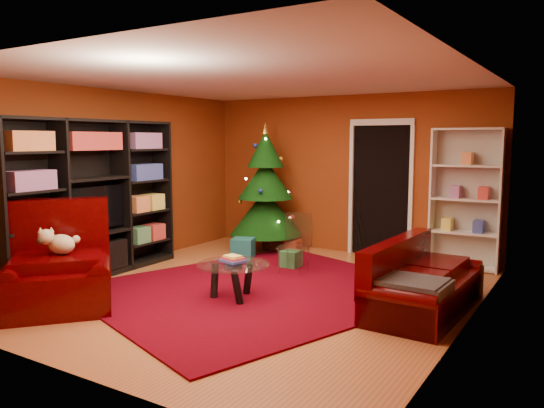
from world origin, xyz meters
The scene contains 18 objects.
floor centered at (0.00, 0.00, -0.03)m, with size 5.00×5.50×0.05m, color #A3582C.
ceiling centered at (0.00, 0.00, 2.62)m, with size 5.00×5.50×0.05m, color silver.
wall_back centered at (0.00, 2.77, 1.30)m, with size 5.00×0.05×2.60m, color maroon.
wall_left centered at (-2.52, 0.00, 1.30)m, with size 0.05×5.50×2.60m, color maroon.
wall_right centered at (2.52, 0.00, 1.30)m, with size 0.05×5.50×2.60m, color maroon.
doorway centered at (0.60, 2.73, 1.05)m, with size 1.06×0.60×2.16m, color black, non-canonical shape.
rug centered at (0.03, 0.03, 0.01)m, with size 3.35×3.90×0.02m, color #5A000E.
media_unit centered at (-2.27, -0.57, 1.07)m, with size 0.43×2.80×2.14m, color black, non-canonical shape.
christmas_tree centered at (-1.21, 2.15, 1.06)m, with size 1.22×1.22×2.18m, color black, non-canonical shape.
gift_box_teal centered at (-1.14, 1.37, 0.17)m, with size 0.33×0.33×0.33m, color #186970.
gift_box_green centered at (-0.20, 1.26, 0.13)m, with size 0.26×0.26×0.26m, color #276A39.
gift_box_red centered at (-0.66, 2.13, 0.12)m, with size 0.24×0.24×0.24m, color maroon.
white_bookshelf centered at (1.95, 2.57, 1.02)m, with size 0.97×0.35×2.09m, color white, non-canonical shape.
armchair centered at (-1.49, -1.72, 0.48)m, with size 1.23×1.23×0.96m, color #310002, non-canonical shape.
dog centered at (-1.50, -1.65, 0.71)m, with size 0.40×0.30×0.31m, color beige, non-canonical shape.
sofa centered at (2.02, 0.32, 0.39)m, with size 1.83×0.82×0.79m, color #310002, non-canonical shape.
coffee_table centered at (-0.01, -0.44, 0.22)m, with size 0.85×0.85×0.53m, color gray, non-canonical shape.
acrylic_chair centered at (0.00, 0.99, 0.38)m, with size 0.39×0.43×0.76m, color #66605B, non-canonical shape.
Camera 1 is at (3.55, -5.36, 1.87)m, focal length 35.00 mm.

